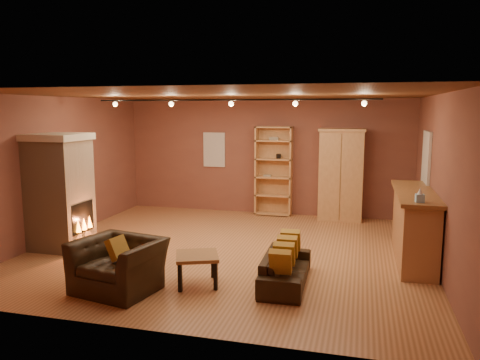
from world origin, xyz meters
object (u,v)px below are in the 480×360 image
(armoire, at_px, (341,174))
(coffee_table, at_px, (197,259))
(bookcase, at_px, (274,170))
(loveseat, at_px, (286,262))
(armchair, at_px, (118,257))
(bar_counter, at_px, (414,225))
(fireplace, at_px, (60,191))

(armoire, bearing_deg, coffee_table, -111.15)
(bookcase, relative_size, loveseat, 1.37)
(bookcase, bearing_deg, armchair, -102.90)
(coffee_table, bearing_deg, bookcase, 87.35)
(bookcase, distance_m, bar_counter, 4.11)
(fireplace, xyz_separation_m, loveseat, (4.31, -0.77, -0.73))
(bookcase, relative_size, bar_counter, 0.87)
(armoire, height_order, loveseat, armoire)
(bar_counter, bearing_deg, armoire, 116.90)
(loveseat, xyz_separation_m, armchair, (-2.25, -0.85, 0.17))
(fireplace, bearing_deg, coffee_table, -20.30)
(fireplace, height_order, bookcase, bookcase)
(bar_counter, bearing_deg, coffee_table, -147.19)
(loveseat, relative_size, armchair, 1.26)
(armoire, bearing_deg, fireplace, -143.78)
(fireplace, height_order, armchair, fireplace)
(bookcase, height_order, loveseat, bookcase)
(fireplace, height_order, armoire, armoire)
(bar_counter, bearing_deg, loveseat, -138.87)
(armoire, bearing_deg, loveseat, -97.53)
(bookcase, distance_m, armchair, 5.53)
(armoire, relative_size, armchair, 1.70)
(loveseat, distance_m, armchair, 2.41)
(armchair, bearing_deg, bar_counter, 42.33)
(bar_counter, xyz_separation_m, armchair, (-4.18, -2.54, -0.11))
(bookcase, height_order, bar_counter, bookcase)
(armchair, height_order, coffee_table, armchair)
(bar_counter, bearing_deg, bookcase, 136.30)
(fireplace, xyz_separation_m, coffee_table, (3.06, -1.13, -0.67))
(armoire, xyz_separation_m, coffee_table, (-1.82, -4.71, -0.68))
(fireplace, bearing_deg, armoire, 36.22)
(bookcase, bearing_deg, fireplace, -131.36)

